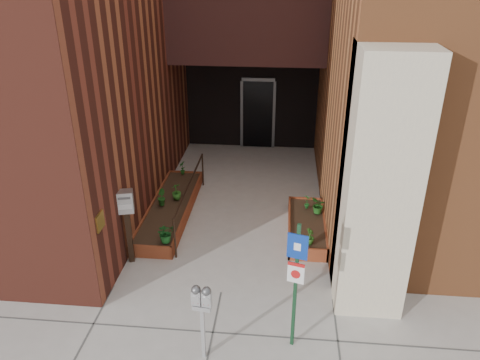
# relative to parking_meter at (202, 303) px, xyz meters

# --- Properties ---
(ground) EXTENTS (80.00, 80.00, 0.00)m
(ground) POSITION_rel_parking_meter_xyz_m (0.06, 1.50, -1.02)
(ground) COLOR #9E9991
(ground) RESTS_ON ground
(planter_left) EXTENTS (0.90, 3.60, 0.30)m
(planter_left) POSITION_rel_parking_meter_xyz_m (-1.49, 4.20, -0.89)
(planter_left) COLOR maroon
(planter_left) RESTS_ON ground
(planter_right) EXTENTS (0.80, 2.20, 0.30)m
(planter_right) POSITION_rel_parking_meter_xyz_m (1.66, 3.70, -0.89)
(planter_right) COLOR maroon
(planter_right) RESTS_ON ground
(handrail) EXTENTS (0.04, 3.34, 0.90)m
(handrail) POSITION_rel_parking_meter_xyz_m (-0.99, 4.15, -0.27)
(handrail) COLOR black
(handrail) RESTS_ON ground
(parking_meter) EXTENTS (0.30, 0.15, 1.32)m
(parking_meter) POSITION_rel_parking_meter_xyz_m (0.00, 0.00, 0.00)
(parking_meter) COLOR #B4B4B7
(parking_meter) RESTS_ON ground
(sign_post) EXTENTS (0.29, 0.11, 2.19)m
(sign_post) POSITION_rel_parking_meter_xyz_m (1.33, 0.36, 0.33)
(sign_post) COLOR #143920
(sign_post) RESTS_ON ground
(payment_dropbox) EXTENTS (0.36, 0.30, 1.56)m
(payment_dropbox) POSITION_rel_parking_meter_xyz_m (-1.84, 2.30, 0.11)
(payment_dropbox) COLOR black
(payment_dropbox) RESTS_ON ground
(shrub_left_a) EXTENTS (0.50, 0.50, 0.40)m
(shrub_left_a) POSITION_rel_parking_meter_xyz_m (-1.19, 2.60, -0.52)
(shrub_left_a) COLOR #19581E
(shrub_left_a) RESTS_ON planter_left
(shrub_left_b) EXTENTS (0.28, 0.28, 0.39)m
(shrub_left_b) POSITION_rel_parking_meter_xyz_m (-1.67, 4.11, -0.53)
(shrub_left_b) COLOR #1A4F16
(shrub_left_b) RESTS_ON planter_left
(shrub_left_c) EXTENTS (0.31, 0.31, 0.40)m
(shrub_left_c) POSITION_rel_parking_meter_xyz_m (-1.38, 4.42, -0.52)
(shrub_left_c) COLOR #27601B
(shrub_left_c) RESTS_ON planter_left
(shrub_left_d) EXTENTS (0.22, 0.22, 0.37)m
(shrub_left_d) POSITION_rel_parking_meter_xyz_m (-1.53, 5.80, -0.53)
(shrub_left_d) COLOR #1B5819
(shrub_left_d) RESTS_ON planter_left
(shrub_right_a) EXTENTS (0.23, 0.23, 0.33)m
(shrub_right_a) POSITION_rel_parking_meter_xyz_m (1.67, 2.80, -0.55)
(shrub_right_a) COLOR #255518
(shrub_right_a) RESTS_ON planter_right
(shrub_right_b) EXTENTS (0.25, 0.25, 0.34)m
(shrub_right_b) POSITION_rel_parking_meter_xyz_m (1.68, 4.25, -0.55)
(shrub_right_b) COLOR #19591C
(shrub_right_b) RESTS_ON planter_right
(shrub_right_c) EXTENTS (0.35, 0.35, 0.38)m
(shrub_right_c) POSITION_rel_parking_meter_xyz_m (1.91, 4.05, -0.53)
(shrub_right_c) COLOR #1B5217
(shrub_right_c) RESTS_ON planter_right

